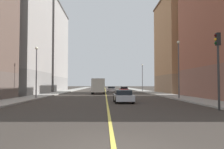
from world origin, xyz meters
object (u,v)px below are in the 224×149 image
(car_white, at_px, (111,89))
(building_left_mid, at_px, (190,46))
(traffic_light_left_near, at_px, (218,60))
(car_silver, at_px, (123,96))
(car_green, at_px, (99,88))
(street_lamp_left_near, at_px, (179,63))
(car_red, at_px, (124,89))
(building_right_midblock, at_px, (9,29))
(street_lamp_left_far, at_px, (142,75))
(box_truck, at_px, (98,86))
(building_right_distant, at_px, (40,49))
(street_lamp_right_near, at_px, (36,66))
(car_black, at_px, (100,89))

(car_white, bearing_deg, building_left_mid, -28.93)
(traffic_light_left_near, relative_size, car_silver, 1.38)
(car_green, bearing_deg, street_lamp_left_near, -72.98)
(building_left_mid, relative_size, car_red, 4.40)
(building_right_midblock, height_order, street_lamp_left_far, building_right_midblock)
(car_white, bearing_deg, box_truck, -102.16)
(car_green, bearing_deg, car_white, -63.26)
(car_red, bearing_deg, street_lamp_left_far, 11.13)
(building_right_distant, bearing_deg, street_lamp_left_near, -52.16)
(building_left_mid, height_order, traffic_light_left_near, building_left_mid)
(street_lamp_left_far, relative_size, car_red, 1.45)
(street_lamp_right_near, bearing_deg, street_lamp_left_near, -4.41)
(building_right_midblock, xyz_separation_m, traffic_light_left_near, (25.30, -25.85, -8.19))
(car_white, xyz_separation_m, car_red, (2.83, -1.86, -0.00))
(building_right_midblock, relative_size, car_red, 5.30)
(building_right_midblock, height_order, street_lamp_left_near, building_right_midblock)
(street_lamp_left_near, relative_size, box_truck, 1.04)
(car_black, height_order, box_truck, box_truck)
(street_lamp_left_near, relative_size, car_white, 1.65)
(traffic_light_left_near, height_order, street_lamp_right_near, street_lamp_right_near)
(building_right_midblock, xyz_separation_m, car_red, (21.74, 12.25, -11.16))
(car_black, bearing_deg, street_lamp_left_far, 10.28)
(traffic_light_left_near, bearing_deg, building_right_distant, 118.95)
(street_lamp_left_near, xyz_separation_m, car_red, (-4.58, 26.26, -3.79))
(building_right_midblock, relative_size, car_black, 5.61)
(street_lamp_left_near, distance_m, car_black, 27.52)
(building_right_distant, height_order, car_green, building_right_distant)
(street_lamp_left_near, height_order, box_truck, street_lamp_left_near)
(street_lamp_left_far, height_order, car_green, street_lamp_left_far)
(building_right_distant, distance_m, street_lamp_right_near, 34.39)
(car_green, bearing_deg, car_silver, -85.23)
(building_left_mid, height_order, street_lamp_left_far, building_left_mid)
(street_lamp_right_near, distance_m, car_green, 33.79)
(street_lamp_left_near, height_order, car_red, street_lamp_left_near)
(car_green, height_order, car_black, car_green)
(car_green, distance_m, box_truck, 19.12)
(street_lamp_right_near, distance_m, car_silver, 12.62)
(street_lamp_left_near, height_order, street_lamp_right_near, street_lamp_left_near)
(building_left_mid, xyz_separation_m, car_silver, (-15.85, -24.02, -9.19))
(car_white, xyz_separation_m, box_truck, (-2.80, -13.02, 0.89))
(building_left_mid, bearing_deg, car_red, 152.08)
(car_green, bearing_deg, building_right_midblock, -128.13)
(street_lamp_left_near, distance_m, street_lamp_right_near, 17.74)
(street_lamp_left_near, distance_m, box_truck, 18.46)
(building_right_distant, bearing_deg, traffic_light_left_near, -61.05)
(street_lamp_left_far, height_order, car_red, street_lamp_left_far)
(traffic_light_left_near, xyz_separation_m, box_truck, (-9.20, 26.94, -2.08))
(building_right_midblock, xyz_separation_m, box_truck, (16.11, 1.09, -10.27))
(car_green, bearing_deg, building_left_mid, -38.04)
(building_left_mid, height_order, building_right_midblock, building_right_midblock)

